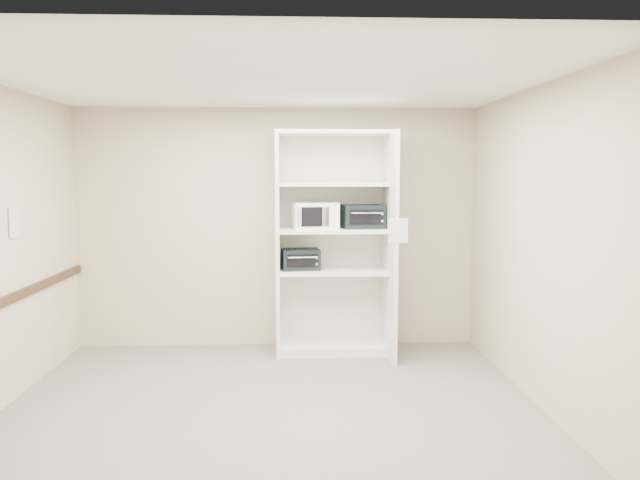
{
  "coord_description": "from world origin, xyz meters",
  "views": [
    {
      "loc": [
        0.18,
        -5.07,
        1.94
      ],
      "look_at": [
        0.46,
        1.27,
        1.29
      ],
      "focal_mm": 35.0,
      "sensor_mm": 36.0,
      "label": 1
    }
  ],
  "objects_px": {
    "shelving_unit": "(337,250)",
    "microwave": "(315,216)",
    "toaster_oven_upper": "(363,216)",
    "toaster_oven_lower": "(301,259)"
  },
  "relations": [
    {
      "from": "toaster_oven_lower",
      "to": "microwave",
      "type": "bearing_deg",
      "value": -17.49
    },
    {
      "from": "shelving_unit",
      "to": "toaster_oven_upper",
      "type": "height_order",
      "value": "shelving_unit"
    },
    {
      "from": "toaster_oven_upper",
      "to": "toaster_oven_lower",
      "type": "bearing_deg",
      "value": 174.1
    },
    {
      "from": "shelving_unit",
      "to": "microwave",
      "type": "distance_m",
      "value": 0.45
    },
    {
      "from": "shelving_unit",
      "to": "microwave",
      "type": "xyz_separation_m",
      "value": [
        -0.24,
        -0.04,
        0.38
      ]
    },
    {
      "from": "toaster_oven_upper",
      "to": "microwave",
      "type": "bearing_deg",
      "value": 178.02
    },
    {
      "from": "toaster_oven_upper",
      "to": "toaster_oven_lower",
      "type": "height_order",
      "value": "toaster_oven_upper"
    },
    {
      "from": "shelving_unit",
      "to": "toaster_oven_lower",
      "type": "distance_m",
      "value": 0.41
    },
    {
      "from": "toaster_oven_upper",
      "to": "toaster_oven_lower",
      "type": "relative_size",
      "value": 1.11
    },
    {
      "from": "toaster_oven_upper",
      "to": "toaster_oven_lower",
      "type": "distance_m",
      "value": 0.83
    }
  ]
}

